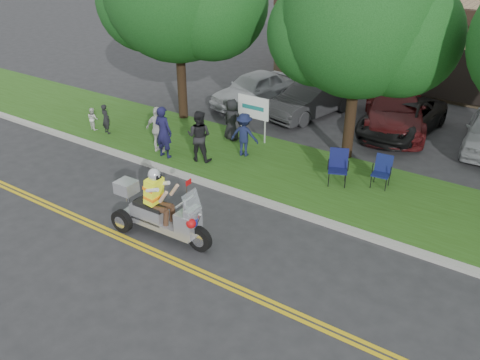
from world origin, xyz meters
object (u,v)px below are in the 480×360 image
Objects in this scene: parked_car_mid at (402,118)px; spectator_adult_left at (163,132)px; trike_scooter at (159,213)px; lawn_chair_a at (382,169)px; lawn_chair_b at (338,164)px; parked_car_left at (311,99)px; parked_car_far_left at (253,89)px; parked_car_right at (394,108)px; spectator_adult_mid at (199,136)px; spectator_adult_right at (158,130)px.

spectator_adult_left is at bearing -126.98° from parked_car_mid.
trike_scooter is 3.01× the size of lawn_chair_a.
lawn_chair_b is (2.65, 5.10, 0.04)m from trike_scooter.
parked_car_left is (-3.44, 5.02, -0.00)m from lawn_chair_b.
parked_car_far_left is at bearing -172.92° from parked_car_mid.
lawn_chair_a is 5.30m from parked_car_right.
trike_scooter is 0.55× the size of parked_car_right.
spectator_adult_mid is (-5.66, -1.66, 0.32)m from lawn_chair_a.
spectator_adult_left is (-5.62, -1.55, 0.29)m from lawn_chair_b.
spectator_adult_left is 8.94m from parked_car_mid.
lawn_chair_b is at bearing -165.94° from spectator_adult_left.
parked_car_right is (2.44, 10.76, 0.11)m from trike_scooter.
trike_scooter is 5.07m from spectator_adult_right.
trike_scooter is at bearing -60.29° from parked_car_far_left.
spectator_adult_left is at bearing -95.31° from parked_car_left.
lawn_chair_b is at bearing -27.94° from parked_car_far_left.
lawn_chair_a is 0.56× the size of spectator_adult_mid.
lawn_chair_b is 0.20× the size of parked_car_right.
spectator_adult_right is 0.38× the size of parked_car_left.
spectator_adult_mid is (-4.47, -1.10, 0.26)m from lawn_chair_b.
spectator_adult_right reaches higher than parked_car_right.
lawn_chair_b is 5.66m from parked_car_right.
parked_car_right reaches higher than lawn_chair_a.
parked_car_far_left is at bearing -163.62° from parked_car_left.
lawn_chair_b is at bearing -107.69° from parked_car_right.
lawn_chair_b is at bearing 178.86° from spectator_adult_mid.
parked_car_left is at bearing 130.36° from lawn_chair_a.
lawn_chair_b is 5.18m from parked_car_mid.
spectator_adult_mid is 0.32× the size of parked_car_right.
spectator_adult_right is at bearing -149.67° from parked_car_right.
parked_car_mid is at bearing -142.10° from spectator_adult_right.
parked_car_mid is (6.45, 0.32, -0.07)m from parked_car_far_left.
trike_scooter is 4.65m from spectator_adult_left.
spectator_adult_left is 9.01m from parked_car_right.
spectator_adult_right is (-7.23, -1.89, 0.26)m from lawn_chair_a.
parked_car_far_left is 2.74m from parked_car_left.
parked_car_far_left is (-1.71, 5.96, -0.26)m from spectator_adult_mid.
lawn_chair_b is at bearing -42.46° from parked_car_left.
lawn_chair_b is (-1.19, -0.55, 0.06)m from lawn_chair_a.
trike_scooter is 0.71× the size of parked_car_far_left.
spectator_adult_right is (-3.39, 3.76, 0.24)m from trike_scooter.
trike_scooter is at bearing 124.02° from spectator_adult_right.
spectator_adult_left is at bearing -168.60° from lawn_chair_a.
spectator_adult_left is at bearing -74.81° from parked_car_far_left.
spectator_adult_left is 1.10× the size of spectator_adult_right.
parked_car_far_left is 0.90× the size of parked_car_mid.
spectator_adult_left is 0.42× the size of parked_car_left.
spectator_adult_mid is at bearing -63.75° from parked_car_far_left.
parked_car_left reaches higher than parked_car_mid.
trike_scooter is at bearing -140.43° from lawn_chair_b.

